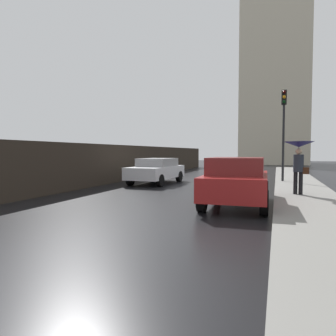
# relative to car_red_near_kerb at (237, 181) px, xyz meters

# --- Properties ---
(ground) EXTENTS (120.00, 120.00, 0.00)m
(ground) POSITION_rel_car_red_near_kerb_xyz_m (-2.91, -5.65, -0.79)
(ground) COLOR black
(car_red_near_kerb) EXTENTS (1.97, 4.14, 1.50)m
(car_red_near_kerb) POSITION_rel_car_red_near_kerb_xyz_m (0.00, 0.00, 0.00)
(car_red_near_kerb) COLOR maroon
(car_red_near_kerb) RESTS_ON ground
(car_white_mid_road) EXTENTS (1.97, 4.24, 1.33)m
(car_white_mid_road) POSITION_rel_car_red_near_kerb_xyz_m (-4.89, 5.72, -0.07)
(car_white_mid_road) COLOR silver
(car_white_mid_road) RESTS_ON ground
(pedestrian_with_umbrella_near) EXTENTS (1.05, 1.05, 1.90)m
(pedestrian_with_umbrella_near) POSITION_rel_car_red_near_kerb_xyz_m (1.90, 2.39, 0.85)
(pedestrian_with_umbrella_near) COLOR black
(pedestrian_with_umbrella_near) RESTS_ON sidewalk_strip
(traffic_light) EXTENTS (0.26, 0.39, 4.76)m
(traffic_light) POSITION_rel_car_red_near_kerb_xyz_m (1.46, 7.80, 2.62)
(traffic_light) COLOR black
(traffic_light) RESTS_ON sidewalk_strip
(distant_tower) EXTENTS (9.23, 11.85, 23.71)m
(distant_tower) POSITION_rel_car_red_near_kerb_xyz_m (0.76, 39.11, 11.07)
(distant_tower) COLOR beige
(distant_tower) RESTS_ON ground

